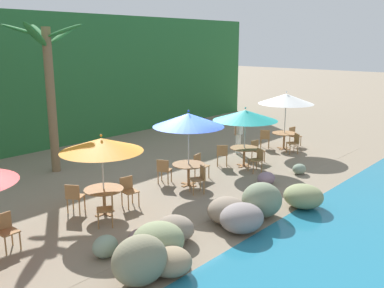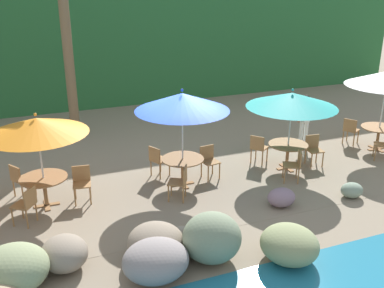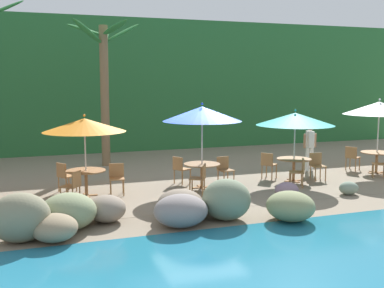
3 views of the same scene
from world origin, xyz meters
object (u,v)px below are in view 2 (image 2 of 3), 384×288
object	(u,v)px
chair_orange_seaward	(82,181)
chair_blue_seaward	(209,159)
umbrella_teal	(292,100)
chair_teal_left	(295,163)
dining_table_teal	(288,148)
umbrella_blue	(182,102)
palm_tree_second	(66,31)
chair_white_inland	(351,129)
dining_table_white	(379,131)
dining_table_orange	(44,182)
waiter_in_white	(305,117)
umbrella_orange	(37,126)
chair_teal_seaward	(313,148)
chair_orange_left	(27,203)
chair_orange_inland	(20,178)
chair_teal_inland	(258,147)
chair_blue_inland	(158,159)
chair_blue_left	(181,181)

from	to	relation	value
chair_orange_seaward	chair_blue_seaward	bearing A→B (deg)	2.30
umbrella_teal	chair_teal_left	bearing A→B (deg)	-110.30
umbrella_teal	dining_table_teal	xyz separation A→B (m)	(0.00, 0.00, -1.39)
umbrella_blue	palm_tree_second	distance (m)	5.40
umbrella_teal	chair_white_inland	world-z (taller)	umbrella_teal
dining_table_teal	dining_table_white	distance (m)	3.48
chair_orange_seaward	chair_white_inland	xyz separation A→B (m)	(8.66, 0.75, 0.00)
dining_table_teal	chair_white_inland	xyz separation A→B (m)	(2.98, 0.93, -0.10)
dining_table_orange	waiter_in_white	size ratio (longest dim) A/B	0.65
umbrella_orange	umbrella_teal	bearing A→B (deg)	-1.86
umbrella_blue	chair_teal_left	xyz separation A→B (m)	(2.82, -0.90, -1.72)
dining_table_teal	waiter_in_white	world-z (taller)	waiter_in_white
dining_table_white	chair_teal_seaward	bearing A→B (deg)	-174.59
palm_tree_second	waiter_in_white	xyz separation A→B (m)	(6.65, -3.60, -2.53)
chair_orange_left	waiter_in_white	distance (m)	8.62
chair_orange_inland	umbrella_teal	bearing A→B (deg)	-7.16
chair_blue_seaward	chair_teal_inland	distance (m)	1.73
dining_table_orange	chair_orange_left	xyz separation A→B (m)	(-0.43, -0.74, -0.10)
chair_white_inland	umbrella_blue	bearing A→B (deg)	-172.28
chair_blue_inland	chair_teal_inland	size ratio (longest dim) A/B	1.00
dining_table_orange	chair_orange_inland	distance (m)	0.86
chair_orange_seaward	chair_blue_left	distance (m)	2.38
chair_teal_inland	dining_table_white	distance (m)	4.08
chair_orange_seaward	chair_blue_seaward	distance (m)	3.40
chair_teal_seaward	umbrella_blue	bearing A→B (deg)	178.26
dining_table_orange	chair_blue_inland	xyz separation A→B (m)	(2.97, 0.62, -0.10)
chair_blue_seaward	dining_table_teal	size ratio (longest dim) A/B	0.79
dining_table_white	chair_orange_left	bearing A→B (deg)	-175.85
chair_teal_inland	chair_blue_left	bearing A→B (deg)	-155.62
chair_orange_inland	waiter_in_white	xyz separation A→B (m)	(8.50, 0.42, 0.47)
dining_table_teal	chair_teal_left	world-z (taller)	chair_teal_left
chair_white_inland	dining_table_orange	bearing A→B (deg)	-175.69
chair_orange_seaward	dining_table_white	xyz separation A→B (m)	(9.15, 0.05, 0.10)
chair_teal_seaward	waiter_in_white	distance (m)	1.53
dining_table_teal	chair_teal_seaward	size ratio (longest dim) A/B	1.26
chair_orange_seaward	chair_orange_left	size ratio (longest dim) A/B	1.00
umbrella_orange	chair_blue_seaward	size ratio (longest dim) A/B	2.65
chair_blue_inland	dining_table_teal	xyz separation A→B (m)	(3.57, -0.83, 0.10)
dining_table_white	chair_blue_seaward	bearing A→B (deg)	179.19
dining_table_orange	chair_teal_inland	xyz separation A→B (m)	(5.95, 0.41, -0.10)
dining_table_white	chair_blue_left	bearing A→B (deg)	-172.52
chair_blue_left	chair_teal_left	size ratio (longest dim) A/B	1.00
umbrella_orange	chair_orange_left	world-z (taller)	umbrella_orange
umbrella_orange	chair_blue_left	size ratio (longest dim) A/B	2.65
chair_teal_inland	chair_orange_inland	bearing A→B (deg)	177.66
umbrella_orange	chair_blue_inland	distance (m)	3.38
chair_orange_left	dining_table_white	size ratio (longest dim) A/B	0.79
umbrella_orange	chair_teal_seaward	distance (m)	7.54
umbrella_orange	dining_table_orange	size ratio (longest dim) A/B	2.09
chair_teal_inland	palm_tree_second	distance (m)	6.98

